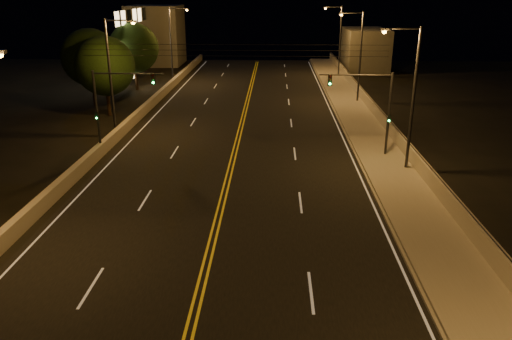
{
  "coord_description": "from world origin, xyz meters",
  "views": [
    {
      "loc": [
        2.91,
        -6.8,
        11.53
      ],
      "look_at": [
        2.0,
        18.0,
        2.5
      ],
      "focal_mm": 35.0,
      "sensor_mm": 36.0,
      "label": 1
    }
  ],
  "objects_px": {
    "traffic_signal_right": "(375,105)",
    "tree_0": "(105,66)",
    "streetlight_6": "(173,40)",
    "streetlight_5": "(113,71)",
    "tree_2": "(134,48)",
    "streetlight_2": "(358,52)",
    "tree_1": "(90,58)",
    "traffic_signal_left": "(110,103)",
    "streetlight_3": "(338,37)",
    "streetlight_1": "(410,91)"
  },
  "relations": [
    {
      "from": "streetlight_2",
      "to": "tree_0",
      "type": "xyz_separation_m",
      "value": [
        -24.48,
        -6.38,
        -0.68
      ]
    },
    {
      "from": "traffic_signal_left",
      "to": "tree_1",
      "type": "relative_size",
      "value": 0.79
    },
    {
      "from": "streetlight_5",
      "to": "tree_0",
      "type": "xyz_separation_m",
      "value": [
        -3.02,
        7.06,
        -0.68
      ]
    },
    {
      "from": "traffic_signal_right",
      "to": "tree_2",
      "type": "bearing_deg",
      "value": 133.64
    },
    {
      "from": "streetlight_3",
      "to": "traffic_signal_left",
      "type": "height_order",
      "value": "streetlight_3"
    },
    {
      "from": "streetlight_6",
      "to": "traffic_signal_right",
      "type": "xyz_separation_m",
      "value": [
        19.93,
        -29.54,
        -1.52
      ]
    },
    {
      "from": "streetlight_1",
      "to": "tree_0",
      "type": "distance_m",
      "value": 28.6
    },
    {
      "from": "streetlight_2",
      "to": "tree_1",
      "type": "distance_m",
      "value": 27.47
    },
    {
      "from": "streetlight_2",
      "to": "streetlight_3",
      "type": "relative_size",
      "value": 1.0
    },
    {
      "from": "tree_1",
      "to": "streetlight_6",
      "type": "bearing_deg",
      "value": 65.79
    },
    {
      "from": "streetlight_2",
      "to": "traffic_signal_left",
      "type": "bearing_deg",
      "value": -137.98
    },
    {
      "from": "streetlight_2",
      "to": "tree_2",
      "type": "height_order",
      "value": "streetlight_2"
    },
    {
      "from": "streetlight_2",
      "to": "streetlight_6",
      "type": "distance_m",
      "value": 24.21
    },
    {
      "from": "traffic_signal_left",
      "to": "tree_2",
      "type": "relative_size",
      "value": 0.78
    },
    {
      "from": "streetlight_1",
      "to": "streetlight_6",
      "type": "height_order",
      "value": "same"
    },
    {
      "from": "streetlight_3",
      "to": "streetlight_2",
      "type": "bearing_deg",
      "value": -90.0
    },
    {
      "from": "streetlight_2",
      "to": "streetlight_6",
      "type": "xyz_separation_m",
      "value": [
        -21.46,
        11.22,
        0.0
      ]
    },
    {
      "from": "streetlight_1",
      "to": "traffic_signal_left",
      "type": "xyz_separation_m",
      "value": [
        -20.33,
        2.83,
        -1.52
      ]
    },
    {
      "from": "streetlight_6",
      "to": "tree_0",
      "type": "xyz_separation_m",
      "value": [
        -3.02,
        -17.6,
        -0.68
      ]
    },
    {
      "from": "streetlight_5",
      "to": "tree_2",
      "type": "bearing_deg",
      "value": 100.68
    },
    {
      "from": "streetlight_5",
      "to": "streetlight_6",
      "type": "xyz_separation_m",
      "value": [
        0.0,
        24.66,
        0.0
      ]
    },
    {
      "from": "tree_1",
      "to": "tree_2",
      "type": "xyz_separation_m",
      "value": [
        2.17,
        8.51,
        0.01
      ]
    },
    {
      "from": "streetlight_1",
      "to": "streetlight_2",
      "type": "distance_m",
      "value": 21.15
    },
    {
      "from": "streetlight_5",
      "to": "tree_2",
      "type": "distance_m",
      "value": 20.33
    },
    {
      "from": "streetlight_2",
      "to": "streetlight_5",
      "type": "distance_m",
      "value": 25.31
    },
    {
      "from": "streetlight_5",
      "to": "streetlight_6",
      "type": "height_order",
      "value": "same"
    },
    {
      "from": "streetlight_3",
      "to": "streetlight_6",
      "type": "xyz_separation_m",
      "value": [
        -21.46,
        -5.9,
        0.0
      ]
    },
    {
      "from": "streetlight_2",
      "to": "tree_1",
      "type": "bearing_deg",
      "value": -175.87
    },
    {
      "from": "streetlight_6",
      "to": "tree_2",
      "type": "xyz_separation_m",
      "value": [
        -3.77,
        -4.69,
        -0.45
      ]
    },
    {
      "from": "streetlight_5",
      "to": "tree_2",
      "type": "height_order",
      "value": "streetlight_5"
    },
    {
      "from": "streetlight_3",
      "to": "tree_1",
      "type": "bearing_deg",
      "value": -145.11
    },
    {
      "from": "streetlight_1",
      "to": "tree_1",
      "type": "distance_m",
      "value": 33.44
    },
    {
      "from": "traffic_signal_left",
      "to": "tree_2",
      "type": "xyz_separation_m",
      "value": [
        -4.89,
        24.85,
        1.07
      ]
    },
    {
      "from": "traffic_signal_right",
      "to": "tree_0",
      "type": "relative_size",
      "value": 0.82
    },
    {
      "from": "streetlight_2",
      "to": "traffic_signal_right",
      "type": "relative_size",
      "value": 1.52
    },
    {
      "from": "tree_1",
      "to": "tree_2",
      "type": "relative_size",
      "value": 1.0
    },
    {
      "from": "streetlight_1",
      "to": "traffic_signal_right",
      "type": "distance_m",
      "value": 3.55
    },
    {
      "from": "streetlight_2",
      "to": "streetlight_1",
      "type": "bearing_deg",
      "value": -90.0
    },
    {
      "from": "streetlight_2",
      "to": "streetlight_5",
      "type": "relative_size",
      "value": 1.0
    },
    {
      "from": "traffic_signal_left",
      "to": "tree_1",
      "type": "xyz_separation_m",
      "value": [
        -7.06,
        16.34,
        1.06
      ]
    },
    {
      "from": "streetlight_3",
      "to": "streetlight_5",
      "type": "bearing_deg",
      "value": -125.08
    },
    {
      "from": "streetlight_1",
      "to": "tree_1",
      "type": "bearing_deg",
      "value": 145.02
    },
    {
      "from": "traffic_signal_right",
      "to": "streetlight_5",
      "type": "bearing_deg",
      "value": 166.23
    },
    {
      "from": "streetlight_2",
      "to": "traffic_signal_right",
      "type": "xyz_separation_m",
      "value": [
        -1.52,
        -18.32,
        -1.52
      ]
    },
    {
      "from": "streetlight_3",
      "to": "tree_0",
      "type": "relative_size",
      "value": 1.25
    },
    {
      "from": "traffic_signal_right",
      "to": "tree_0",
      "type": "xyz_separation_m",
      "value": [
        -22.96,
        11.94,
        0.84
      ]
    },
    {
      "from": "tree_1",
      "to": "traffic_signal_left",
      "type": "bearing_deg",
      "value": -66.64
    },
    {
      "from": "streetlight_5",
      "to": "tree_2",
      "type": "xyz_separation_m",
      "value": [
        -3.77,
        19.97,
        -0.45
      ]
    },
    {
      "from": "streetlight_1",
      "to": "streetlight_2",
      "type": "relative_size",
      "value": 1.0
    },
    {
      "from": "streetlight_5",
      "to": "traffic_signal_right",
      "type": "bearing_deg",
      "value": -13.77
    }
  ]
}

